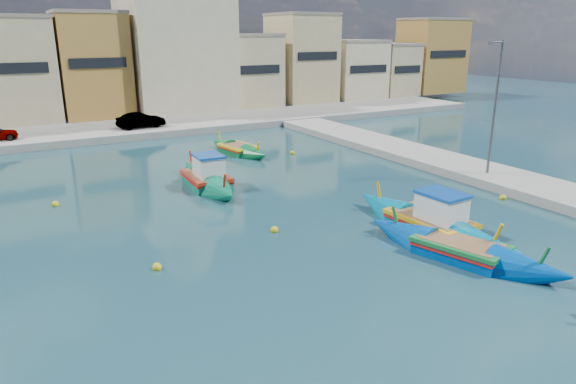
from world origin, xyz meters
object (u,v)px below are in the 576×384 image
object	(u,v)px
quay_street_lamp	(494,108)
luzzu_blue_cabin	(207,180)
luzzu_blue_south	(460,251)
luzzu_turquoise_cabin	(431,224)
luzzu_green	(238,150)
church_block	(174,32)

from	to	relation	value
quay_street_lamp	luzzu_blue_cabin	size ratio (longest dim) A/B	0.95
luzzu_blue_cabin	luzzu_blue_south	bearing A→B (deg)	-70.33
quay_street_lamp	luzzu_turquoise_cabin	size ratio (longest dim) A/B	0.85
quay_street_lamp	luzzu_turquoise_cabin	xyz separation A→B (m)	(-8.70, -4.33, -3.98)
luzzu_blue_cabin	luzzu_blue_south	size ratio (longest dim) A/B	0.98
luzzu_green	luzzu_blue_south	bearing A→B (deg)	-89.93
church_block	luzzu_green	size ratio (longest dim) A/B	2.69
luzzu_turquoise_cabin	church_block	bearing A→B (deg)	88.13
quay_street_lamp	luzzu_blue_south	xyz separation A→B (m)	(-9.64, -6.87, -4.08)
quay_street_lamp	luzzu_green	distance (m)	17.44
luzzu_green	luzzu_blue_south	xyz separation A→B (m)	(0.03, -20.79, 0.02)
church_block	luzzu_blue_cabin	bearing A→B (deg)	-105.06
luzzu_blue_cabin	quay_street_lamp	bearing A→B (deg)	-26.07
quay_street_lamp	luzzu_green	world-z (taller)	quay_street_lamp
quay_street_lamp	luzzu_blue_south	world-z (taller)	quay_street_lamp
church_block	luzzu_green	world-z (taller)	church_block
luzzu_turquoise_cabin	luzzu_green	world-z (taller)	luzzu_turquoise_cabin
luzzu_blue_cabin	luzzu_blue_south	xyz separation A→B (m)	(5.02, -14.05, -0.11)
luzzu_blue_cabin	luzzu_blue_south	distance (m)	14.92
church_block	luzzu_turquoise_cabin	distance (m)	39.19
luzzu_turquoise_cabin	luzzu_green	distance (m)	18.28
luzzu_blue_south	luzzu_green	bearing A→B (deg)	90.07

